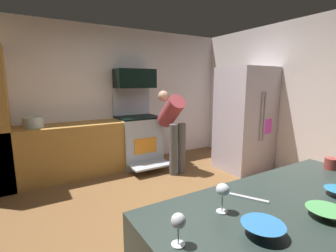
{
  "coord_description": "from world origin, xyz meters",
  "views": [
    {
      "loc": [
        -1.43,
        -2.25,
        1.59
      ],
      "look_at": [
        0.1,
        0.3,
        1.05
      ],
      "focal_mm": 25.99,
      "sensor_mm": 36.0,
      "label": 1
    }
  ],
  "objects": [
    {
      "name": "person_cook",
      "position": [
        0.82,
        1.32,
        0.87
      ],
      "size": [
        0.31,
        0.68,
        1.44
      ],
      "color": "#535353",
      "rests_on": "ground"
    },
    {
      "name": "wine_glass_near",
      "position": [
        -0.56,
        -1.37,
        1.02
      ],
      "size": [
        0.07,
        0.07,
        0.16
      ],
      "color": "silver",
      "rests_on": "counter_island"
    },
    {
      "name": "mixing_bowl_small",
      "position": [
        -0.14,
        -1.68,
        0.92
      ],
      "size": [
        0.2,
        0.2,
        0.04
      ],
      "primitive_type": "cone",
      "rotation": [
        3.14,
        0.0,
        0.0
      ],
      "color": "#52A259",
      "rests_on": "counter_island"
    },
    {
      "name": "knife_chef",
      "position": [
        -0.32,
        -1.34,
        0.9
      ],
      "size": [
        0.14,
        0.21,
        0.01
      ],
      "primitive_type": "cube",
      "rotation": [
        0.0,
        0.0,
        2.09
      ],
      "color": "#B7BABF",
      "rests_on": "counter_island"
    },
    {
      "name": "lower_cabinet_run",
      "position": [
        -0.9,
        1.98,
        0.45
      ],
      "size": [
        2.4,
        0.6,
        0.9
      ],
      "primitive_type": "cube",
      "color": "#AA7735",
      "rests_on": "ground"
    },
    {
      "name": "stock_pot",
      "position": [
        -1.31,
        1.98,
        0.98
      ],
      "size": [
        0.29,
        0.29,
        0.16
      ],
      "primitive_type": "cylinder",
      "color": "#B0BEB7",
      "rests_on": "lower_cabinet_run"
    },
    {
      "name": "refrigerator",
      "position": [
        2.03,
        0.78,
        0.93
      ],
      "size": [
        0.88,
        0.78,
        1.85
      ],
      "color": "#BEB1BF",
      "rests_on": "ground"
    },
    {
      "name": "ground_plane",
      "position": [
        0.0,
        0.0,
        -0.01
      ],
      "size": [
        5.2,
        4.8,
        0.02
      ],
      "primitive_type": "cube",
      "color": "brown"
    },
    {
      "name": "mug_coffee",
      "position": [
        0.65,
        -1.33,
        0.94
      ],
      "size": [
        0.1,
        0.1,
        0.09
      ],
      "primitive_type": "cylinder",
      "color": "#9E3B35",
      "rests_on": "counter_island"
    },
    {
      "name": "mixing_bowl_prep",
      "position": [
        -0.55,
        -1.61,
        0.93
      ],
      "size": [
        0.2,
        0.2,
        0.06
      ],
      "primitive_type": "cone",
      "rotation": [
        3.14,
        0.0,
        0.0
      ],
      "color": "#2B70B1",
      "rests_on": "counter_island"
    },
    {
      "name": "wall_right",
      "position": [
        2.54,
        0.0,
        1.3
      ],
      "size": [
        0.12,
        4.8,
        2.6
      ],
      "primitive_type": "cube",
      "color": "silver",
      "rests_on": "ground"
    },
    {
      "name": "wine_glass_mid",
      "position": [
        -0.91,
        -1.47,
        1.0
      ],
      "size": [
        0.06,
        0.06,
        0.15
      ],
      "color": "silver",
      "rests_on": "counter_island"
    },
    {
      "name": "oven_range",
      "position": [
        0.43,
        1.96,
        0.51
      ],
      "size": [
        0.76,
        1.03,
        1.48
      ],
      "color": "#ADB4BD",
      "rests_on": "ground"
    },
    {
      "name": "wall_back",
      "position": [
        0.0,
        2.34,
        1.3
      ],
      "size": [
        5.2,
        0.12,
        2.6
      ],
      "primitive_type": "cube",
      "color": "silver",
      "rests_on": "ground"
    },
    {
      "name": "microwave",
      "position": [
        0.43,
        2.06,
        1.66
      ],
      "size": [
        0.74,
        0.38,
        0.35
      ],
      "primitive_type": "cube",
      "color": "black",
      "rests_on": "oven_range"
    }
  ]
}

